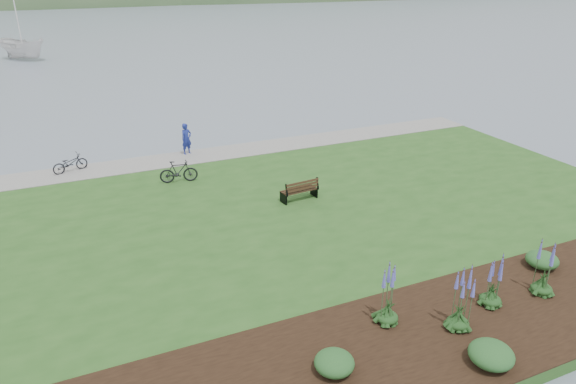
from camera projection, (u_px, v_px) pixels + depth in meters
name	position (u px, v px, depth m)	size (l,w,h in m)	color
ground	(238.00, 217.00, 21.31)	(600.00, 600.00, 0.00)	slate
lawn	(254.00, 233.00, 19.56)	(34.00, 20.00, 0.40)	#244E1B
shoreline_path	(195.00, 157.00, 26.94)	(34.00, 2.20, 0.03)	gray
garden_bed	(456.00, 327.00, 14.04)	(24.00, 4.40, 0.04)	black
far_hillside	(131.00, 1.00, 171.42)	(580.00, 80.00, 38.00)	#32512D
park_bench	(300.00, 190.00, 21.67)	(1.63, 0.80, 0.97)	black
person	(186.00, 136.00, 26.97)	(0.71, 0.49, 1.97)	navy
bicycle_a	(70.00, 163.00, 24.77)	(1.69, 0.59, 0.88)	black
bicycle_b	(179.00, 172.00, 23.53)	(1.73, 0.50, 1.04)	black
sailboat	(25.00, 60.00, 58.65)	(11.24, 11.44, 29.63)	silver
echium_0	(461.00, 300.00, 13.66)	(0.62, 0.62, 2.08)	#163B15
echium_1	(493.00, 284.00, 14.70)	(0.62, 0.62, 1.74)	#163B15
echium_2	(545.00, 274.00, 15.25)	(0.62, 0.62, 1.81)	#163B15
echium_4	(389.00, 294.00, 13.87)	(0.62, 0.62, 2.26)	#163B15
shrub_0	(334.00, 363.00, 12.39)	(0.99, 0.99, 0.50)	#1E4C21
shrub_1	(491.00, 354.00, 12.61)	(1.12, 1.12, 0.56)	#1E4C21
shrub_2	(542.00, 260.00, 16.78)	(1.03, 1.03, 0.52)	#1E4C21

